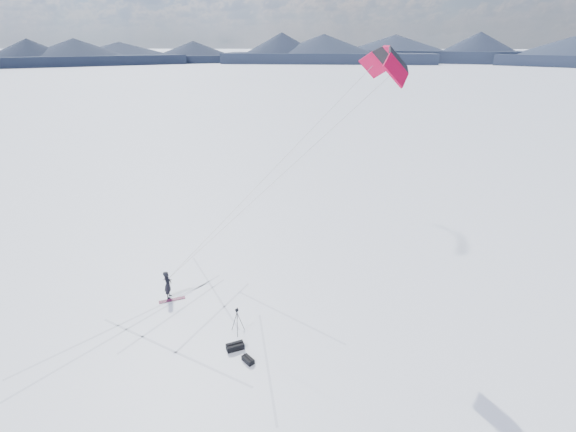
# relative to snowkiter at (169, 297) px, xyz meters

# --- Properties ---
(ground) EXTENTS (1800.00, 1800.00, 0.00)m
(ground) POSITION_rel_snowkiter_xyz_m (3.11, -2.60, 0.00)
(ground) COLOR white
(horizon_hills) EXTENTS (704.00, 704.00, 9.52)m
(horizon_hills) POSITION_rel_snowkiter_xyz_m (3.11, -2.60, 4.05)
(horizon_hills) COLOR #181E32
(horizon_hills) RESTS_ON ground
(snow_tracks) EXTENTS (17.62, 14.39, 0.01)m
(snow_tracks) POSITION_rel_snowkiter_xyz_m (2.70, -3.24, 0.00)
(snow_tracks) COLOR silver
(snow_tracks) RESTS_ON ground
(snowkiter) EXTENTS (0.50, 0.70, 1.79)m
(snowkiter) POSITION_rel_snowkiter_xyz_m (0.00, 0.00, 0.00)
(snowkiter) COLOR black
(snowkiter) RESTS_ON ground
(snowboard) EXTENTS (1.53, 0.92, 0.04)m
(snowboard) POSITION_rel_snowkiter_xyz_m (0.27, -0.33, 0.02)
(snowboard) COLOR #821D4C
(snowboard) RESTS_ON ground
(tripod) EXTENTS (0.73, 0.67, 1.50)m
(tripod) POSITION_rel_snowkiter_xyz_m (4.81, -3.05, 0.96)
(tripod) COLOR black
(tripod) RESTS_ON ground
(gear_bag_a) EXTENTS (0.98, 0.77, 0.40)m
(gear_bag_a) POSITION_rel_snowkiter_xyz_m (4.91, -4.42, 0.18)
(gear_bag_a) COLOR black
(gear_bag_a) RESTS_ON ground
(gear_bag_b) EXTENTS (0.71, 0.71, 0.31)m
(gear_bag_b) POSITION_rel_snowkiter_xyz_m (5.71, -5.28, 0.13)
(gear_bag_b) COLOR black
(gear_bag_b) RESTS_ON ground
(power_kite) EXTENTS (13.42, 5.65, 13.14)m
(power_kite) POSITION_rel_snowkiter_xyz_m (12.20, 1.24, 13.48)
(power_kite) COLOR red
(power_kite) RESTS_ON ground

